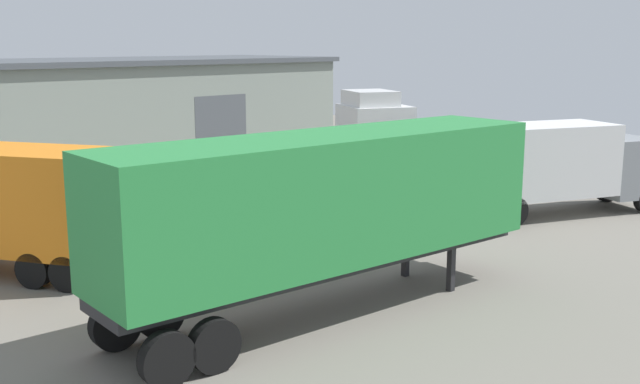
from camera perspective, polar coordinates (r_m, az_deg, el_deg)
name	(u,v)px	position (r m, az deg, el deg)	size (l,w,h in m)	color
ground_plane	(332,239)	(24.05, 0.93, -3.62)	(60.00, 60.00, 0.00)	slate
warehouse_building	(62,116)	(38.36, -19.03, 5.49)	(29.42, 8.90, 5.38)	gray
tractor_unit_white	(363,150)	(29.32, 3.26, 3.20)	(6.96, 5.17, 4.38)	silver
container_trailer_green	(327,202)	(16.99, 0.50, -0.78)	(11.35, 3.56, 4.19)	#28843D
box_truck_grey	(551,163)	(28.41, 17.18, 2.10)	(8.25, 5.44, 3.32)	gray
gravel_pile	(362,156)	(36.19, 3.21, 2.79)	(4.21, 4.21, 1.66)	#423D38
traffic_cone	(425,222)	(25.44, 7.99, -2.31)	(0.40, 0.40, 0.55)	black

